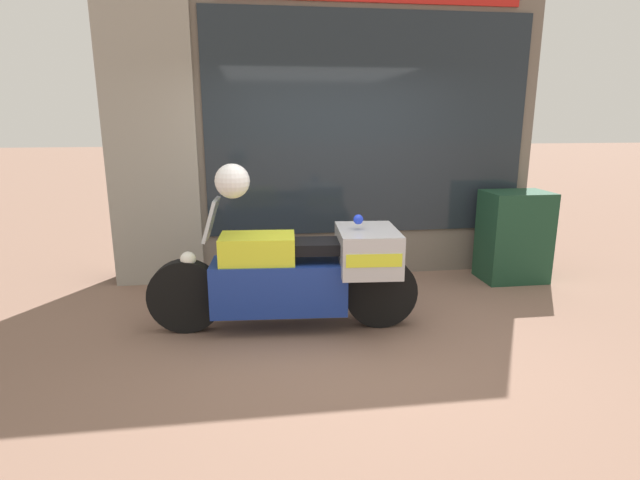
{
  "coord_description": "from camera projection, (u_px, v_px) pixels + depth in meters",
  "views": [
    {
      "loc": [
        -0.94,
        -4.02,
        1.92
      ],
      "look_at": [
        -0.26,
        0.8,
        0.71
      ],
      "focal_mm": 28.0,
      "sensor_mm": 36.0,
      "label": 1
    }
  ],
  "objects": [
    {
      "name": "utility_cabinet",
      "position": [
        514.0,
        236.0,
        5.92
      ],
      "size": [
        0.74,
        0.53,
        1.07
      ],
      "primitive_type": "cube",
      "color": "#193D28",
      "rests_on": "ground"
    },
    {
      "name": "shop_building",
      "position": [
        294.0,
        129.0,
        5.89
      ],
      "size": [
        5.02,
        0.55,
        3.52
      ],
      "color": "#6B6056",
      "rests_on": "ground"
    },
    {
      "name": "window_display",
      "position": [
        360.0,
        233.0,
        6.34
      ],
      "size": [
        3.58,
        0.3,
        1.98
      ],
      "color": "slate",
      "rests_on": "ground"
    },
    {
      "name": "ground_plane",
      "position": [
        361.0,
        337.0,
        4.45
      ],
      "size": [
        60.0,
        60.0,
        0.0
      ],
      "primitive_type": "plane",
      "color": "#7A5B4C"
    },
    {
      "name": "white_helmet",
      "position": [
        232.0,
        181.0,
        4.29
      ],
      "size": [
        0.3,
        0.3,
        0.3
      ],
      "primitive_type": "sphere",
      "color": "white",
      "rests_on": "paramedic_motorcycle"
    },
    {
      "name": "paramedic_motorcycle",
      "position": [
        302.0,
        272.0,
        4.53
      ],
      "size": [
        2.46,
        0.76,
        1.22
      ],
      "rotation": [
        0.0,
        0.0,
        3.07
      ],
      "color": "black",
      "rests_on": "ground"
    }
  ]
}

